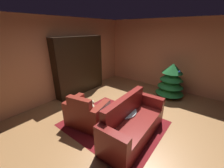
{
  "coord_description": "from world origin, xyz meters",
  "views": [
    {
      "loc": [
        1.68,
        -2.67,
        2.34
      ],
      "look_at": [
        -0.48,
        0.08,
        0.96
      ],
      "focal_mm": 22.63,
      "sensor_mm": 36.0,
      "label": 1
    }
  ],
  "objects_px": {
    "bottle_on_table": "(116,110)",
    "armchair_red": "(87,114)",
    "bookshelf_unit": "(83,66)",
    "book_stack_on_table": "(120,107)",
    "decorated_tree": "(171,81)",
    "coffee_table": "(122,112)",
    "couch_red": "(133,124)"
  },
  "relations": [
    {
      "from": "armchair_red",
      "to": "decorated_tree",
      "type": "relative_size",
      "value": 0.9
    },
    {
      "from": "armchair_red",
      "to": "coffee_table",
      "type": "relative_size",
      "value": 1.51
    },
    {
      "from": "armchair_red",
      "to": "book_stack_on_table",
      "type": "distance_m",
      "value": 0.87
    },
    {
      "from": "bottle_on_table",
      "to": "bookshelf_unit",
      "type": "bearing_deg",
      "value": 155.39
    },
    {
      "from": "armchair_red",
      "to": "couch_red",
      "type": "bearing_deg",
      "value": 17.46
    },
    {
      "from": "bookshelf_unit",
      "to": "book_stack_on_table",
      "type": "xyz_separation_m",
      "value": [
        2.38,
        -0.9,
        -0.51
      ]
    },
    {
      "from": "bookshelf_unit",
      "to": "book_stack_on_table",
      "type": "distance_m",
      "value": 2.59
    },
    {
      "from": "bookshelf_unit",
      "to": "bottle_on_table",
      "type": "height_order",
      "value": "bookshelf_unit"
    },
    {
      "from": "bottle_on_table",
      "to": "book_stack_on_table",
      "type": "bearing_deg",
      "value": 99.94
    },
    {
      "from": "bottle_on_table",
      "to": "armchair_red",
      "type": "bearing_deg",
      "value": -156.81
    },
    {
      "from": "couch_red",
      "to": "bottle_on_table",
      "type": "xyz_separation_m",
      "value": [
        -0.42,
        -0.05,
        0.23
      ]
    },
    {
      "from": "coffee_table",
      "to": "book_stack_on_table",
      "type": "xyz_separation_m",
      "value": [
        -0.05,
        0.01,
        0.1
      ]
    },
    {
      "from": "couch_red",
      "to": "coffee_table",
      "type": "relative_size",
      "value": 2.6
    },
    {
      "from": "bookshelf_unit",
      "to": "coffee_table",
      "type": "distance_m",
      "value": 2.67
    },
    {
      "from": "book_stack_on_table",
      "to": "bottle_on_table",
      "type": "relative_size",
      "value": 0.97
    },
    {
      "from": "coffee_table",
      "to": "decorated_tree",
      "type": "bearing_deg",
      "value": 80.42
    },
    {
      "from": "armchair_red",
      "to": "book_stack_on_table",
      "type": "relative_size",
      "value": 4.84
    },
    {
      "from": "couch_red",
      "to": "bottle_on_table",
      "type": "bearing_deg",
      "value": -172.99
    },
    {
      "from": "book_stack_on_table",
      "to": "coffee_table",
      "type": "bearing_deg",
      "value": -5.26
    },
    {
      "from": "couch_red",
      "to": "coffee_table",
      "type": "bearing_deg",
      "value": 160.06
    },
    {
      "from": "couch_red",
      "to": "bottle_on_table",
      "type": "height_order",
      "value": "couch_red"
    },
    {
      "from": "book_stack_on_table",
      "to": "bottle_on_table",
      "type": "height_order",
      "value": "bottle_on_table"
    },
    {
      "from": "couch_red",
      "to": "coffee_table",
      "type": "distance_m",
      "value": 0.44
    },
    {
      "from": "decorated_tree",
      "to": "bookshelf_unit",
      "type": "bearing_deg",
      "value": -151.31
    },
    {
      "from": "bookshelf_unit",
      "to": "bottle_on_table",
      "type": "relative_size",
      "value": 8.81
    },
    {
      "from": "couch_red",
      "to": "book_stack_on_table",
      "type": "bearing_deg",
      "value": 161.69
    },
    {
      "from": "coffee_table",
      "to": "book_stack_on_table",
      "type": "height_order",
      "value": "book_stack_on_table"
    },
    {
      "from": "coffee_table",
      "to": "decorated_tree",
      "type": "xyz_separation_m",
      "value": [
        0.42,
        2.46,
        0.21
      ]
    },
    {
      "from": "bookshelf_unit",
      "to": "coffee_table",
      "type": "xyz_separation_m",
      "value": [
        2.43,
        -0.91,
        -0.61
      ]
    },
    {
      "from": "book_stack_on_table",
      "to": "decorated_tree",
      "type": "relative_size",
      "value": 0.18
    },
    {
      "from": "armchair_red",
      "to": "couch_red",
      "type": "height_order",
      "value": "couch_red"
    },
    {
      "from": "armchair_red",
      "to": "coffee_table",
      "type": "xyz_separation_m",
      "value": [
        0.73,
        0.51,
        0.1
      ]
    }
  ]
}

